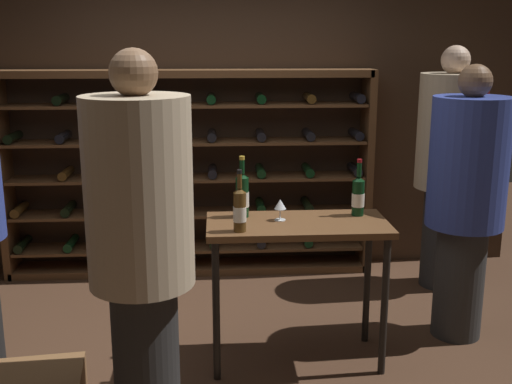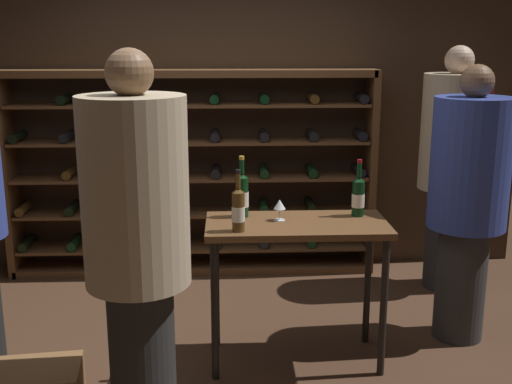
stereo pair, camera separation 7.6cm
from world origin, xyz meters
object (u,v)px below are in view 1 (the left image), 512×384
object	(u,v)px
person_guest_khaki	(141,237)
wine_glass_stemmed_right	(280,205)
wine_rack	(188,174)
wine_bottle_green_slim	(358,196)
person_bystander_dark_jacket	(448,159)
person_guest_plum_blouse	(466,193)
wine_bottle_gold_foil	(240,209)
tasting_table	(297,241)
wine_bottle_amber_reserve	(242,195)

from	to	relation	value
person_guest_khaki	wine_glass_stemmed_right	world-z (taller)	person_guest_khaki
wine_rack	wine_bottle_green_slim	world-z (taller)	wine_rack
person_bystander_dark_jacket	person_guest_plum_blouse	xyz separation A→B (m)	(-0.21, -0.89, -0.06)
wine_rack	wine_bottle_green_slim	size ratio (longest dim) A/B	8.70
wine_bottle_gold_foil	person_guest_khaki	bearing A→B (deg)	-130.84
tasting_table	wine_bottle_green_slim	distance (m)	0.48
tasting_table	wine_bottle_gold_foil	xyz separation A→B (m)	(-0.35, -0.17, 0.25)
person_guest_khaki	wine_bottle_green_slim	distance (m)	1.51
tasting_table	wine_glass_stemmed_right	xyz separation A→B (m)	(-0.10, 0.04, 0.22)
person_bystander_dark_jacket	wine_glass_stemmed_right	xyz separation A→B (m)	(-1.45, -1.11, -0.06)
wine_rack	tasting_table	xyz separation A→B (m)	(0.72, -1.61, -0.08)
wine_bottle_amber_reserve	wine_bottle_green_slim	bearing A→B (deg)	-1.11
person_guest_khaki	wine_glass_stemmed_right	bearing A→B (deg)	70.33
person_guest_khaki	wine_bottle_green_slim	size ratio (longest dim) A/B	5.43
tasting_table	wine_bottle_amber_reserve	distance (m)	0.44
wine_glass_stemmed_right	wine_bottle_green_slim	bearing A→B (deg)	9.32
person_bystander_dark_jacket	person_guest_plum_blouse	world-z (taller)	person_bystander_dark_jacket
person_guest_plum_blouse	wine_rack	bearing A→B (deg)	175.50
wine_bottle_gold_foil	wine_glass_stemmed_right	size ratio (longest dim) A/B	2.74
person_bystander_dark_jacket	wine_bottle_amber_reserve	world-z (taller)	person_bystander_dark_jacket
wine_bottle_gold_foil	wine_bottle_green_slim	world-z (taller)	wine_bottle_gold_foil
tasting_table	wine_bottle_amber_reserve	world-z (taller)	wine_bottle_amber_reserve
tasting_table	person_bystander_dark_jacket	world-z (taller)	person_bystander_dark_jacket
wine_rack	person_guest_khaki	size ratio (longest dim) A/B	1.60
person_bystander_dark_jacket	wine_bottle_green_slim	size ratio (longest dim) A/B	5.41
person_guest_khaki	person_guest_plum_blouse	xyz separation A→B (m)	(1.98, 1.00, -0.07)
person_guest_plum_blouse	wine_glass_stemmed_right	bearing A→B (deg)	-138.39
wine_rack	wine_bottle_amber_reserve	distance (m)	1.53
person_guest_khaki	person_guest_plum_blouse	bearing A→B (deg)	50.89
person_guest_plum_blouse	wine_glass_stemmed_right	world-z (taller)	person_guest_plum_blouse
person_guest_plum_blouse	wine_bottle_amber_reserve	bearing A→B (deg)	-143.61
tasting_table	person_bystander_dark_jacket	distance (m)	1.79
wine_bottle_gold_foil	wine_bottle_green_slim	size ratio (longest dim) A/B	1.01
person_guest_plum_blouse	wine_bottle_green_slim	bearing A→B (deg)	-137.74
person_guest_khaki	wine_glass_stemmed_right	size ratio (longest dim) A/B	14.77
person_guest_khaki	wine_bottle_amber_reserve	distance (m)	1.01
person_guest_khaki	person_bystander_dark_jacket	distance (m)	2.89
person_bystander_dark_jacket	wine_bottle_gold_foil	distance (m)	2.15
wine_rack	person_guest_plum_blouse	world-z (taller)	person_guest_plum_blouse
tasting_table	wine_bottle_gold_foil	world-z (taller)	wine_bottle_gold_foil
wine_bottle_gold_foil	wine_bottle_amber_reserve	bearing A→B (deg)	84.90
person_bystander_dark_jacket	wine_bottle_amber_reserve	distance (m)	1.96
tasting_table	wine_bottle_green_slim	world-z (taller)	wine_bottle_green_slim
person_guest_khaki	wine_glass_stemmed_right	xyz separation A→B (m)	(0.74, 0.78, -0.07)
wine_bottle_gold_foil	wine_glass_stemmed_right	world-z (taller)	wine_bottle_gold_foil
person_guest_plum_blouse	wine_glass_stemmed_right	distance (m)	1.26
wine_bottle_green_slim	wine_rack	bearing A→B (deg)	126.84
person_bystander_dark_jacket	person_guest_khaki	bearing A→B (deg)	-97.59
wine_rack	wine_glass_stemmed_right	bearing A→B (deg)	-68.46
wine_bottle_amber_reserve	wine_glass_stemmed_right	distance (m)	0.25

